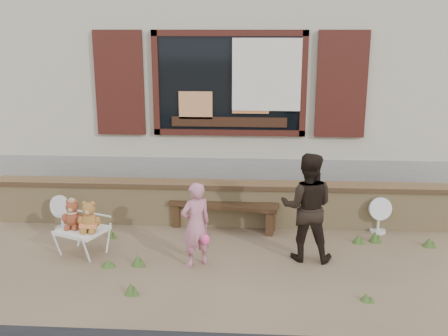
# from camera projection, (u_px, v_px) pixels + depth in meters

# --- Properties ---
(ground) EXTENTS (80.00, 80.00, 0.00)m
(ground) POSITION_uv_depth(u_px,v_px,m) (221.00, 250.00, 7.12)
(ground) COLOR brown
(ground) RESTS_ON ground
(shopfront) EXTENTS (8.04, 5.13, 4.00)m
(shopfront) POSITION_uv_depth(u_px,v_px,m) (236.00, 74.00, 10.93)
(shopfront) COLOR #AEA68D
(shopfront) RESTS_ON ground
(brick_wall) EXTENTS (7.10, 0.36, 0.67)m
(brick_wall) POSITION_uv_depth(u_px,v_px,m) (226.00, 203.00, 8.00)
(brick_wall) COLOR tan
(brick_wall) RESTS_ON ground
(bench) EXTENTS (1.65, 0.62, 0.41)m
(bench) POSITION_uv_depth(u_px,v_px,m) (224.00, 210.00, 7.82)
(bench) COLOR #311F11
(bench) RESTS_ON ground
(folding_chair) EXTENTS (0.73, 0.69, 0.36)m
(folding_chair) POSITION_uv_depth(u_px,v_px,m) (82.00, 231.00, 6.94)
(folding_chair) COLOR silver
(folding_chair) RESTS_ON ground
(teddy_bear_left) EXTENTS (0.36, 0.34, 0.39)m
(teddy_bear_left) POSITION_uv_depth(u_px,v_px,m) (73.00, 213.00, 6.94)
(teddy_bear_left) COLOR brown
(teddy_bear_left) RESTS_ON folding_chair
(teddy_bear_right) EXTENTS (0.38, 0.36, 0.41)m
(teddy_bear_right) POSITION_uv_depth(u_px,v_px,m) (89.00, 216.00, 6.82)
(teddy_bear_right) COLOR brown
(teddy_bear_right) RESTS_ON folding_chair
(child) EXTENTS (0.48, 0.43, 1.09)m
(child) POSITION_uv_depth(u_px,v_px,m) (196.00, 225.00, 6.55)
(child) COLOR #D07C94
(child) RESTS_ON ground
(adult) EXTENTS (0.75, 0.62, 1.42)m
(adult) POSITION_uv_depth(u_px,v_px,m) (307.00, 207.00, 6.70)
(adult) COLOR black
(adult) RESTS_ON ground
(fan_left) EXTENTS (0.35, 0.23, 0.54)m
(fan_left) POSITION_uv_depth(u_px,v_px,m) (62.00, 212.00, 7.79)
(fan_left) COLOR silver
(fan_left) RESTS_ON ground
(fan_right) EXTENTS (0.35, 0.23, 0.55)m
(fan_right) POSITION_uv_depth(u_px,v_px,m) (379.00, 215.00, 7.69)
(fan_right) COLOR silver
(fan_right) RESTS_ON ground
(grass_tufts) EXTENTS (6.09, 1.85, 0.16)m
(grass_tufts) POSITION_uv_depth(u_px,v_px,m) (247.00, 257.00, 6.78)
(grass_tufts) COLOR #3C5823
(grass_tufts) RESTS_ON ground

